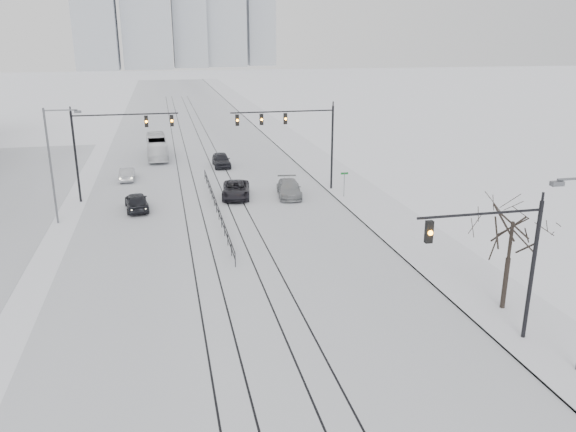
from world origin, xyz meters
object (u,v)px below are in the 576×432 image
object	(u,v)px
bare_tree	(512,231)
sedan_nb_far	(221,160)
sedan_nb_front	(236,190)
traffic_mast_near	(504,255)
sedan_sb_inner	(137,202)
sedan_sb_outer	(127,174)
sedan_nb_right	(289,189)
box_truck	(157,147)

from	to	relation	value
bare_tree	sedan_nb_far	distance (m)	40.18
bare_tree	sedan_nb_far	bearing A→B (deg)	105.79
sedan_nb_front	bare_tree	bearing A→B (deg)	-57.77
traffic_mast_near	sedan_nb_far	size ratio (longest dim) A/B	1.53
sedan_nb_front	traffic_mast_near	bearing A→B (deg)	-64.39
sedan_sb_inner	sedan_sb_outer	size ratio (longest dim) A/B	1.13
sedan_sb_inner	sedan_nb_far	distance (m)	17.70
bare_tree	sedan_nb_front	world-z (taller)	bare_tree
traffic_mast_near	sedan_nb_front	world-z (taller)	traffic_mast_near
sedan_sb_outer	sedan_nb_right	xyz separation A→B (m)	(14.84, -9.60, 0.08)
sedan_nb_far	box_truck	distance (m)	9.68
traffic_mast_near	sedan_nb_right	distance (m)	28.12
traffic_mast_near	sedan_nb_front	size ratio (longest dim) A/B	1.33
bare_tree	sedan_sb_inner	distance (m)	30.62
traffic_mast_near	bare_tree	xyz separation A→B (m)	(2.41, 3.00, -0.07)
traffic_mast_near	bare_tree	distance (m)	3.85
box_truck	sedan_sb_outer	bearing A→B (deg)	72.67
sedan_nb_front	sedan_nb_far	bearing A→B (deg)	98.36
bare_tree	sedan_sb_outer	distance (m)	40.32
sedan_sb_outer	sedan_nb_far	distance (m)	10.99
sedan_nb_front	sedan_nb_far	xyz separation A→B (m)	(0.09, 13.22, 0.04)
sedan_sb_inner	sedan_nb_right	distance (m)	13.61
sedan_sb_outer	box_truck	distance (m)	11.30
bare_tree	sedan_sb_outer	xyz separation A→B (m)	(-21.00, 34.20, -3.83)
sedan_sb_outer	sedan_nb_far	world-z (taller)	sedan_nb_far
bare_tree	box_truck	distance (m)	48.62
sedan_sb_inner	box_truck	xyz separation A→B (m)	(1.73, 21.92, 0.57)
sedan_nb_right	bare_tree	bearing A→B (deg)	-68.39
traffic_mast_near	sedan_sb_inner	bearing A→B (deg)	123.46
traffic_mast_near	sedan_sb_outer	xyz separation A→B (m)	(-18.59, 37.21, -3.90)
sedan_nb_front	sedan_nb_far	size ratio (longest dim) A/B	1.16
bare_tree	sedan_nb_right	distance (m)	25.64
sedan_nb_right	sedan_nb_far	distance (m)	14.67
bare_tree	sedan_sb_outer	world-z (taller)	bare_tree
sedan_sb_inner	box_truck	bearing A→B (deg)	-100.59
traffic_mast_near	bare_tree	bearing A→B (deg)	51.24
sedan_sb_outer	sedan_nb_front	xyz separation A→B (m)	(10.02, -8.92, 0.08)
bare_tree	sedan_sb_inner	world-z (taller)	bare_tree
traffic_mast_near	box_truck	xyz separation A→B (m)	(-15.56, 48.07, -3.22)
sedan_sb_outer	box_truck	bearing A→B (deg)	-105.17
sedan_sb_inner	sedan_nb_front	distance (m)	8.97
sedan_sb_outer	sedan_nb_right	world-z (taller)	sedan_nb_right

